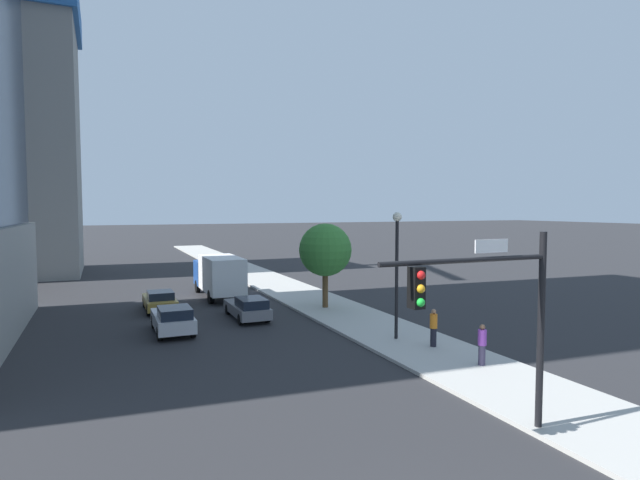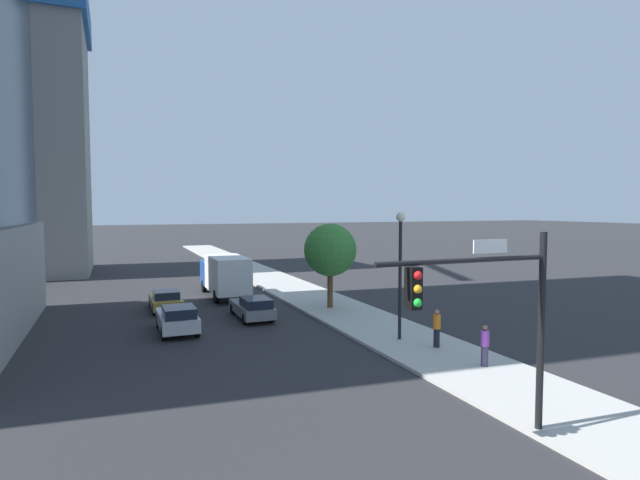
{
  "view_description": "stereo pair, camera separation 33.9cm",
  "coord_description": "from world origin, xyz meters",
  "views": [
    {
      "loc": [
        -5.18,
        -6.46,
        6.44
      ],
      "look_at": [
        1.44,
        8.78,
        5.39
      ],
      "focal_mm": 28.4,
      "sensor_mm": 36.0,
      "label": 1
    },
    {
      "loc": [
        -4.87,
        -6.59,
        6.44
      ],
      "look_at": [
        1.44,
        8.78,
        5.39
      ],
      "focal_mm": 28.4,
      "sensor_mm": 36.0,
      "label": 2
    }
  ],
  "objects": [
    {
      "name": "pedestrian_purple_shirt",
      "position": [
        8.72,
        9.24,
        0.99
      ],
      "size": [
        0.34,
        0.34,
        1.66
      ],
      "color": "#38334C",
      "rests_on": "sidewalk"
    },
    {
      "name": "traffic_light_pole",
      "position": [
        4.35,
        4.07,
        3.95
      ],
      "size": [
        5.43,
        0.48,
        5.63
      ],
      "color": "black",
      "rests_on": "sidewalk"
    },
    {
      "name": "car_silver",
      "position": [
        -1.9,
        20.03,
        0.75
      ],
      "size": [
        1.82,
        4.1,
        1.49
      ],
      "color": "#B7B7BC",
      "rests_on": "ground"
    },
    {
      "name": "construction_building",
      "position": [
        -14.32,
        49.6,
        14.8
      ],
      "size": [
        15.56,
        23.94,
        36.61
      ],
      "color": "gray",
      "rests_on": "ground"
    },
    {
      "name": "street_tree",
      "position": [
        7.79,
        22.58,
        3.79
      ],
      "size": [
        3.34,
        3.34,
        5.33
      ],
      "color": "brown",
      "rests_on": "sidewalk"
    },
    {
      "name": "car_gray",
      "position": [
        2.54,
        21.81,
        0.67
      ],
      "size": [
        1.76,
        4.45,
        1.35
      ],
      "color": "slate",
      "rests_on": "ground"
    },
    {
      "name": "pedestrian_orange_shirt",
      "position": [
        8.59,
        12.28,
        1.03
      ],
      "size": [
        0.34,
        0.34,
        1.72
      ],
      "color": "black",
      "rests_on": "sidewalk"
    },
    {
      "name": "box_truck",
      "position": [
        2.54,
        29.58,
        1.69
      ],
      "size": [
        2.37,
        7.32,
        3.02
      ],
      "color": "#1E4799",
      "rests_on": "ground"
    },
    {
      "name": "sidewalk",
      "position": [
        8.15,
        20.0,
        0.07
      ],
      "size": [
        4.56,
        120.0,
        0.15
      ],
      "primitive_type": "cube",
      "color": "#B2AFA8",
      "rests_on": "ground"
    },
    {
      "name": "street_lamp",
      "position": [
        7.78,
        14.16,
        4.12
      ],
      "size": [
        0.44,
        0.44,
        6.1
      ],
      "color": "black",
      "rests_on": "sidewalk"
    },
    {
      "name": "car_gold",
      "position": [
        -1.9,
        26.38,
        0.65
      ],
      "size": [
        1.79,
        4.23,
        1.3
      ],
      "color": "#AD8938",
      "rests_on": "ground"
    }
  ]
}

